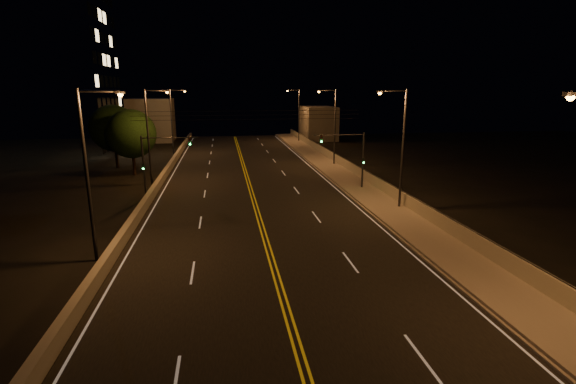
{
  "coord_description": "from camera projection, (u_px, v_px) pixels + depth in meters",
  "views": [
    {
      "loc": [
        -2.59,
        -11.27,
        9.8
      ],
      "look_at": [
        2.0,
        18.0,
        2.5
      ],
      "focal_mm": 26.0,
      "sensor_mm": 36.0,
      "label": 1
    }
  ],
  "objects": [
    {
      "name": "curb",
      "position": [
        368.0,
        212.0,
        34.05
      ],
      "size": [
        0.14,
        120.0,
        0.15
      ],
      "primitive_type": "cube",
      "color": "gray",
      "rests_on": "ground"
    },
    {
      "name": "traffic_signal_left",
      "position": [
        155.0,
        159.0,
        37.9
      ],
      "size": [
        5.11,
        0.31,
        5.76
      ],
      "color": "#2D2D33",
      "rests_on": "ground"
    },
    {
      "name": "streetlight_2",
      "position": [
        333.0,
        123.0,
        53.61
      ],
      "size": [
        2.55,
        0.28,
        9.86
      ],
      "color": "#2D2D33",
      "rests_on": "ground"
    },
    {
      "name": "distant_building_right",
      "position": [
        318.0,
        123.0,
        83.66
      ],
      "size": [
        6.0,
        10.0,
        6.48
      ],
      "primitive_type": "cube",
      "color": "gray",
      "rests_on": "ground"
    },
    {
      "name": "overhead_wires",
      "position": [
        249.0,
        115.0,
        40.07
      ],
      "size": [
        22.0,
        0.03,
        0.83
      ],
      "color": "black"
    },
    {
      "name": "distant_building_left",
      "position": [
        152.0,
        120.0,
        80.35
      ],
      "size": [
        8.0,
        8.0,
        8.12
      ],
      "primitive_type": "cube",
      "color": "gray",
      "rests_on": "ground"
    },
    {
      "name": "traffic_signal_right",
      "position": [
        353.0,
        154.0,
        40.72
      ],
      "size": [
        5.11,
        0.31,
        5.76
      ],
      "color": "#2D2D33",
      "rests_on": "ground"
    },
    {
      "name": "streetlight_5",
      "position": [
        150.0,
        131.0,
        42.96
      ],
      "size": [
        2.55,
        0.28,
        9.86
      ],
      "color": "#2D2D33",
      "rests_on": "ground"
    },
    {
      "name": "streetlight_4",
      "position": [
        91.0,
        166.0,
        23.28
      ],
      "size": [
        2.55,
        0.28,
        9.86
      ],
      "color": "#2D2D33",
      "rests_on": "ground"
    },
    {
      "name": "parapet_rail",
      "position": [
        410.0,
        195.0,
        34.28
      ],
      "size": [
        0.06,
        120.0,
        0.06
      ],
      "primitive_type": "cylinder",
      "rotation": [
        1.57,
        0.0,
        0.0
      ],
      "color": "black",
      "rests_on": "parapet_wall"
    },
    {
      "name": "streetlight_3",
      "position": [
        298.0,
        112.0,
        78.39
      ],
      "size": [
        2.55,
        0.28,
        9.86
      ],
      "color": "#2D2D33",
      "rests_on": "ground"
    },
    {
      "name": "sidewalk",
      "position": [
        390.0,
        210.0,
        34.31
      ],
      "size": [
        3.6,
        120.0,
        0.3
      ],
      "primitive_type": "cube",
      "color": "gray",
      "rests_on": "ground"
    },
    {
      "name": "parapet_wall",
      "position": [
        409.0,
        202.0,
        34.41
      ],
      "size": [
        0.3,
        120.0,
        1.0
      ],
      "primitive_type": "cube",
      "color": "#A19A86",
      "rests_on": "sidewalk"
    },
    {
      "name": "streetlight_1",
      "position": [
        400.0,
        143.0,
        33.53
      ],
      "size": [
        2.55,
        0.28,
        9.86
      ],
      "color": "#2D2D33",
      "rests_on": "ground"
    },
    {
      "name": "tree_0",
      "position": [
        131.0,
        134.0,
        48.07
      ],
      "size": [
        5.64,
        5.64,
        7.64
      ],
      "color": "black",
      "rests_on": "ground"
    },
    {
      "name": "streetlight_6",
      "position": [
        173.0,
        117.0,
        63.57
      ],
      "size": [
        2.55,
        0.28,
        9.86
      ],
      "color": "#2D2D33",
      "rests_on": "ground"
    },
    {
      "name": "road",
      "position": [
        259.0,
        218.0,
        32.72
      ],
      "size": [
        18.0,
        120.0,
        0.02
      ],
      "primitive_type": "cube",
      "color": "black",
      "rests_on": "ground"
    },
    {
      "name": "jersey_barrier",
      "position": [
        135.0,
        218.0,
        31.23
      ],
      "size": [
        0.45,
        120.0,
        0.85
      ],
      "primitive_type": "cube",
      "color": "#A19A86",
      "rests_on": "ground"
    },
    {
      "name": "tree_1",
      "position": [
        114.0,
        128.0,
        52.68
      ],
      "size": [
        5.89,
        5.89,
        7.98
      ],
      "color": "black",
      "rests_on": "ground"
    },
    {
      "name": "lane_markings",
      "position": [
        259.0,
        218.0,
        32.65
      ],
      "size": [
        17.32,
        116.0,
        0.0
      ],
      "color": "silver",
      "rests_on": "road"
    },
    {
      "name": "building_tower",
      "position": [
        18.0,
        70.0,
        58.79
      ],
      "size": [
        24.0,
        15.0,
        25.98
      ],
      "color": "gray",
      "rests_on": "ground"
    }
  ]
}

